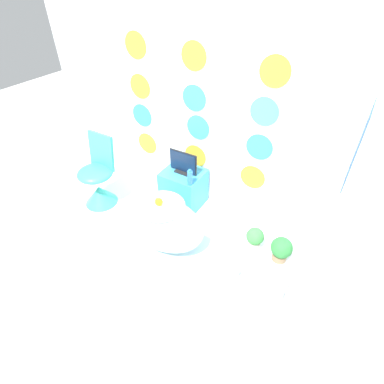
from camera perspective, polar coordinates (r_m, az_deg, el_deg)
ground_plane at (r=3.16m, az=-14.96°, el=-16.14°), size 12.00×12.00×0.00m
wall_back_dotted at (r=3.38m, az=1.12°, el=17.38°), size 4.28×0.05×2.60m
wall_right at (r=2.26m, az=27.94°, el=1.18°), size 0.06×2.62×2.60m
rug at (r=3.40m, az=-6.24°, el=-9.34°), size 1.15×0.68×0.01m
bathtub at (r=3.23m, az=-5.62°, el=-5.84°), size 0.95×0.60×0.52m
rubber_duck at (r=3.02m, az=-6.40°, el=-1.81°), size 0.08×0.09×0.10m
chair at (r=3.89m, az=-17.38°, el=1.56°), size 0.43×0.43×0.90m
tv_cabinet at (r=3.72m, az=-1.63°, el=0.78°), size 0.48×0.43×0.48m
tv at (r=3.52m, az=-1.71°, el=5.43°), size 0.36×0.12×0.27m
vase at (r=3.33m, az=-0.41°, el=2.75°), size 0.06×0.06×0.20m
side_table at (r=2.67m, az=13.36°, el=-12.98°), size 0.50×0.36×0.57m
potted_plant_left at (r=2.53m, az=11.86°, el=-8.58°), size 0.15×0.15×0.21m
potted_plant_right at (r=2.50m, az=16.66°, el=-10.35°), size 0.17×0.17×0.22m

